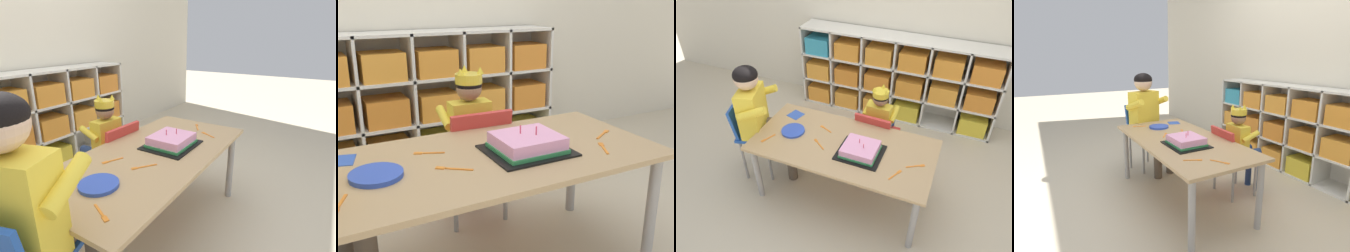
% 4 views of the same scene
% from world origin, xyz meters
% --- Properties ---
extents(storage_cubby_shelf, '(2.18, 0.31, 0.94)m').
position_xyz_m(storage_cubby_shelf, '(0.03, 1.38, 0.45)').
color(storage_cubby_shelf, silver).
rests_on(storage_cubby_shelf, ground).
extents(activity_table, '(1.42, 0.69, 0.56)m').
position_xyz_m(activity_table, '(0.00, 0.00, 0.50)').
color(activity_table, tan).
rests_on(activity_table, ground).
extents(classroom_chair_blue, '(0.36, 0.35, 0.64)m').
position_xyz_m(classroom_chair_blue, '(0.13, 0.44, 0.38)').
color(classroom_chair_blue, red).
rests_on(classroom_chair_blue, ground).
extents(child_with_crown, '(0.30, 0.31, 0.83)m').
position_xyz_m(child_with_crown, '(0.14, 0.55, 0.52)').
color(child_with_crown, yellow).
rests_on(child_with_crown, ground).
extents(birthday_cake_on_tray, '(0.34, 0.29, 0.11)m').
position_xyz_m(birthday_cake_on_tray, '(0.16, -0.04, 0.59)').
color(birthday_cake_on_tray, black).
rests_on(birthday_cake_on_tray, activity_table).
extents(paper_plate_stack, '(0.19, 0.19, 0.02)m').
position_xyz_m(paper_plate_stack, '(-0.44, -0.01, 0.57)').
color(paper_plate_stack, blue).
rests_on(paper_plate_stack, activity_table).
extents(paper_napkin_square, '(0.14, 0.14, 0.00)m').
position_xyz_m(paper_napkin_square, '(-0.54, 0.21, 0.56)').
color(paper_napkin_square, '#3356B7').
rests_on(paper_napkin_square, activity_table).
extents(fork_near_child_seat, '(0.13, 0.09, 0.00)m').
position_xyz_m(fork_near_child_seat, '(0.58, -0.02, 0.56)').
color(fork_near_child_seat, orange).
rests_on(fork_near_child_seat, activity_table).
extents(fork_near_cake_tray, '(0.12, 0.10, 0.00)m').
position_xyz_m(fork_near_cake_tray, '(-0.18, -0.07, 0.56)').
color(fork_near_cake_tray, orange).
rests_on(fork_near_cake_tray, activity_table).
extents(fork_scattered_mid_table, '(0.07, 0.12, 0.00)m').
position_xyz_m(fork_scattered_mid_table, '(0.46, -0.16, 0.56)').
color(fork_scattered_mid_table, orange).
rests_on(fork_scattered_mid_table, activity_table).
extents(fork_beside_plate_stack, '(0.12, 0.06, 0.00)m').
position_xyz_m(fork_beside_plate_stack, '(-0.21, 0.13, 0.56)').
color(fork_beside_plate_stack, orange).
rests_on(fork_beside_plate_stack, activity_table).
extents(fork_by_napkin, '(0.07, 0.12, 0.00)m').
position_xyz_m(fork_by_napkin, '(-0.58, -0.17, 0.56)').
color(fork_by_napkin, orange).
rests_on(fork_by_napkin, activity_table).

